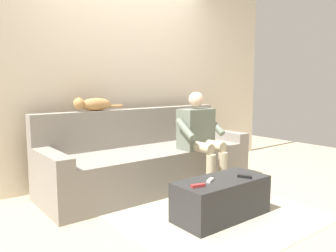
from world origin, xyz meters
TOP-DOWN VIEW (x-y plane):
  - ground_plane at (0.00, 0.60)m, footprint 8.00×8.00m
  - back_wall at (0.00, -0.70)m, footprint 5.14×0.06m
  - couch at (0.00, -0.12)m, footprint 2.44×0.83m
  - coffee_table at (0.00, 1.02)m, footprint 0.88×0.40m
  - person_solo_seated at (-0.42, 0.29)m, footprint 0.54×0.50m
  - cat_on_backrest at (0.53, -0.41)m, footprint 0.59×0.13m
  - remote_red at (0.32, 1.06)m, footprint 0.12×0.06m
  - remote_white at (0.13, 1.00)m, footprint 0.12×0.09m
  - remote_black at (-0.19, 1.12)m, footprint 0.09×0.13m
  - floor_rug at (0.00, 0.88)m, footprint 1.72×1.66m

SIDE VIEW (x-z plane):
  - ground_plane at x=0.00m, z-range 0.00..0.00m
  - floor_rug at x=0.00m, z-range 0.00..0.01m
  - coffee_table at x=0.00m, z-range 0.00..0.35m
  - couch at x=0.00m, z-range -0.15..0.74m
  - remote_white at x=0.13m, z-range 0.35..0.37m
  - remote_black at x=-0.19m, z-range 0.35..0.37m
  - remote_red at x=0.32m, z-range 0.35..0.38m
  - person_solo_seated at x=-0.42m, z-range 0.07..1.16m
  - cat_on_backrest at x=0.53m, z-range 0.88..1.04m
  - back_wall at x=0.00m, z-range 0.00..2.57m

